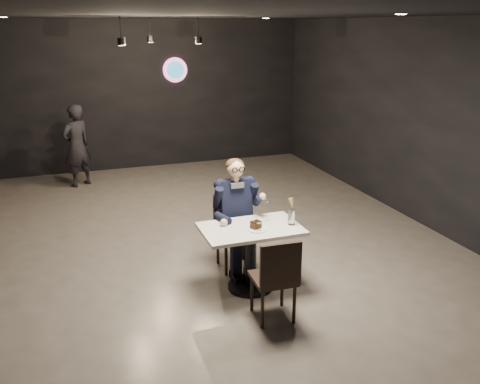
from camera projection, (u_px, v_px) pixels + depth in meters
name	position (u px, v px, depth m)	size (l,w,h in m)	color
floor	(195.00, 251.00, 6.82)	(9.00, 9.00, 0.00)	slate
wall_sign	(175.00, 70.00, 10.44)	(0.50, 0.06, 0.50)	pink
pendant_lights	(156.00, 25.00, 7.70)	(1.40, 1.20, 0.36)	black
main_table	(251.00, 258.00, 5.74)	(1.10, 0.70, 0.75)	silver
chair_far	(235.00, 233.00, 6.21)	(0.42, 0.46, 0.92)	black
chair_near	(273.00, 277.00, 5.14)	(0.42, 0.46, 0.92)	black
seated_man	(235.00, 213.00, 6.13)	(0.60, 0.80, 1.44)	black
dessert_plate	(258.00, 229.00, 5.55)	(0.22, 0.22, 0.01)	white
cake_slice	(256.00, 225.00, 5.56)	(0.10, 0.08, 0.07)	black
mint_leaf	(259.00, 223.00, 5.50)	(0.06, 0.04, 0.01)	#2A8239
sundae_glass	(291.00, 217.00, 5.68)	(0.08, 0.08, 0.17)	silver
wafer_cone	(292.00, 204.00, 5.65)	(0.06, 0.06, 0.12)	tan
passerby	(77.00, 146.00, 9.35)	(0.56, 0.37, 1.53)	black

